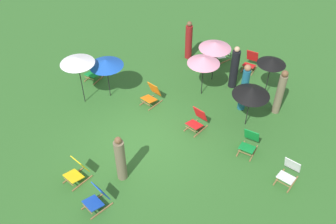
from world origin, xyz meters
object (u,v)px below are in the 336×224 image
Objects in this scene: umbrella_0 at (252,91)px; umbrella_1 at (204,60)px; deckchair_6 at (197,120)px; umbrella_3 at (215,45)px; deckchair_3 at (94,70)px; person_1 at (189,41)px; person_4 at (280,93)px; deckchair_1 at (152,95)px; deckchair_0 at (222,52)px; umbrella_2 at (106,63)px; deckchair_8 at (251,61)px; person_0 at (234,68)px; umbrella_4 at (77,61)px; person_3 at (120,159)px; deckchair_4 at (249,142)px; person_2 at (244,88)px; deckchair_5 at (97,198)px; deckchair_2 at (289,172)px; umbrella_5 at (272,61)px; deckchair_7 at (77,171)px.

umbrella_1 reaches higher than umbrella_0.
umbrella_3 reaches higher than deckchair_6.
deckchair_3 is 4.14m from person_1.
deckchair_1 is at bearing 31.77° from person_4.
umbrella_2 is (-1.96, -4.73, 1.13)m from deckchair_0.
deckchair_8 is 2.93m from umbrella_1.
deckchair_6 is 2.86m from person_0.
person_0 is at bearing -28.44° from deckchair_0.
umbrella_0 is 2.22m from umbrella_1.
umbrella_4 is at bearing -99.19° from person_1.
person_3 is (0.46, -4.78, -0.74)m from umbrella_1.
umbrella_1 is at bearing 15.28° from deckchair_3.
deckchair_4 is at bearing 93.54° from person_4.
person_3 is (1.13, -7.23, 0.43)m from deckchair_0.
deckchair_4 is 2.15m from person_2.
deckchair_3 is 1.00× the size of deckchair_8.
deckchair_1 is at bearing -125.23° from umbrella_1.
deckchair_5 is at bearing -100.35° from deckchair_8.
deckchair_1 is 0.46× the size of person_4.
person_0 is at bearing 96.85° from deckchair_5.
deckchair_0 is 1.03× the size of deckchair_6.
umbrella_2 is at bearing -134.13° from deckchair_8.
deckchair_2 and deckchair_5 have the same top height.
person_0 reaches higher than deckchair_1.
deckchair_0 is 1.03× the size of deckchair_8.
deckchair_1 is at bearing -149.68° from person_2.
deckchair_1 is at bearing 126.01° from person_3.
deckchair_4 is at bearing -71.64° from deckchair_8.
deckchair_0 is 0.45× the size of person_2.
umbrella_0 is 1.49m from person_4.
umbrella_0 is 2.28m from person_0.
deckchair_8 is 0.51× the size of umbrella_0.
umbrella_3 reaches higher than umbrella_1.
deckchair_5 is 0.47× the size of person_0.
umbrella_5 is at bearing -7.07° from deckchair_0.
deckchair_1 is at bearing -109.55° from umbrella_3.
umbrella_2 reaches higher than deckchair_6.
deckchair_3 is 0.50× the size of umbrella_1.
umbrella_3 is at bearing 100.80° from umbrella_1.
person_4 reaches higher than deckchair_0.
deckchair_0 is 5.26m from deckchair_4.
deckchair_6 is 2.24m from umbrella_1.
deckchair_2 is at bearing -59.98° from deckchair_8.
person_4 reaches higher than deckchair_6.
deckchair_4 is at bearing 15.69° from umbrella_4.
deckchair_1 is at bearing -179.04° from deckchair_6.
deckchair_2 is 6.25m from deckchair_7.
deckchair_8 is at bearing -41.32° from person_4.
umbrella_0 is 2.78m from umbrella_3.
person_1 is at bearing 105.29° from deckchair_1.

